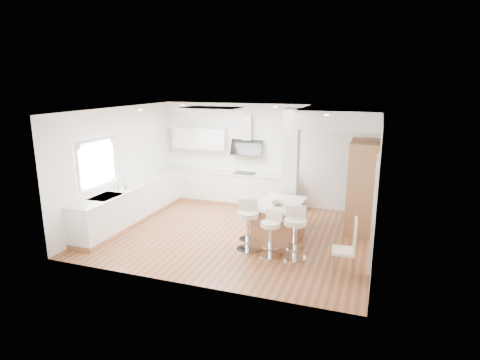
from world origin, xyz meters
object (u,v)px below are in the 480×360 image
at_px(bar_stool_c, 295,230).
at_px(dining_chair, 349,245).
at_px(bar_stool_a, 248,223).
at_px(peninsula, 279,221).
at_px(bar_stool_b, 271,231).

xyz_separation_m(bar_stool_c, dining_chair, (1.05, -0.31, -0.02)).
distance_m(bar_stool_a, bar_stool_c, 1.00).
distance_m(peninsula, bar_stool_c, 0.97).
height_order(peninsula, dining_chair, dining_chair).
distance_m(peninsula, bar_stool_a, 0.88).
bearing_deg(peninsula, bar_stool_c, -54.43).
relative_size(bar_stool_c, dining_chair, 0.99).
relative_size(peninsula, bar_stool_c, 1.39).
bearing_deg(bar_stool_b, bar_stool_a, 178.67).
height_order(bar_stool_b, bar_stool_c, bar_stool_c).
bearing_deg(peninsula, bar_stool_a, -120.85).
relative_size(bar_stool_a, dining_chair, 1.01).
distance_m(bar_stool_a, dining_chair, 2.08).
distance_m(bar_stool_b, bar_stool_c, 0.48).
bearing_deg(bar_stool_b, peninsula, 107.30).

